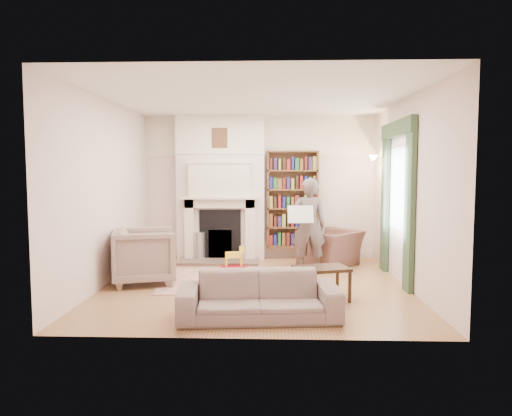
{
  "coord_description": "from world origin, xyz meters",
  "views": [
    {
      "loc": [
        0.25,
        -6.81,
        1.72
      ],
      "look_at": [
        0.0,
        0.25,
        1.15
      ],
      "focal_mm": 32.0,
      "sensor_mm": 36.0,
      "label": 1
    }
  ],
  "objects_px": {
    "bookcase": "(292,199)",
    "sofa": "(259,296)",
    "armchair_left": "(145,256)",
    "armchair_reading": "(331,248)",
    "coffee_table": "(321,284)",
    "paraffin_heater": "(199,246)",
    "rocking_horse": "(233,257)",
    "man_reading": "(309,226)"
  },
  "relations": [
    {
      "from": "armchair_reading",
      "to": "coffee_table",
      "type": "distance_m",
      "value": 2.29
    },
    {
      "from": "armchair_reading",
      "to": "man_reading",
      "type": "bearing_deg",
      "value": 7.62
    },
    {
      "from": "armchair_left",
      "to": "rocking_horse",
      "type": "distance_m",
      "value": 1.7
    },
    {
      "from": "bookcase",
      "to": "sofa",
      "type": "distance_m",
      "value": 3.87
    },
    {
      "from": "paraffin_heater",
      "to": "coffee_table",
      "type": "bearing_deg",
      "value": -52.06
    },
    {
      "from": "armchair_reading",
      "to": "coffee_table",
      "type": "bearing_deg",
      "value": 34.17
    },
    {
      "from": "armchair_left",
      "to": "coffee_table",
      "type": "relative_size",
      "value": 1.33
    },
    {
      "from": "paraffin_heater",
      "to": "rocking_horse",
      "type": "height_order",
      "value": "paraffin_heater"
    },
    {
      "from": "coffee_table",
      "to": "paraffin_heater",
      "type": "xyz_separation_m",
      "value": [
        -2.06,
        2.65,
        0.05
      ]
    },
    {
      "from": "bookcase",
      "to": "sofa",
      "type": "relative_size",
      "value": 0.99
    },
    {
      "from": "bookcase",
      "to": "armchair_left",
      "type": "relative_size",
      "value": 1.99
    },
    {
      "from": "armchair_left",
      "to": "man_reading",
      "type": "relative_size",
      "value": 0.58
    },
    {
      "from": "bookcase",
      "to": "armchair_left",
      "type": "distance_m",
      "value": 3.22
    },
    {
      "from": "sofa",
      "to": "paraffin_heater",
      "type": "bearing_deg",
      "value": 104.8
    },
    {
      "from": "bookcase",
      "to": "coffee_table",
      "type": "relative_size",
      "value": 2.64
    },
    {
      "from": "armchair_reading",
      "to": "coffee_table",
      "type": "relative_size",
      "value": 1.42
    },
    {
      "from": "armchair_reading",
      "to": "rocking_horse",
      "type": "height_order",
      "value": "armchair_reading"
    },
    {
      "from": "coffee_table",
      "to": "paraffin_heater",
      "type": "height_order",
      "value": "paraffin_heater"
    },
    {
      "from": "armchair_reading",
      "to": "bookcase",
      "type": "bearing_deg",
      "value": -90.99
    },
    {
      "from": "armchair_left",
      "to": "coffee_table",
      "type": "height_order",
      "value": "armchair_left"
    },
    {
      "from": "sofa",
      "to": "armchair_reading",
      "type": "bearing_deg",
      "value": 62.94
    },
    {
      "from": "sofa",
      "to": "armchair_left",
      "type": "bearing_deg",
      "value": 132.11
    },
    {
      "from": "armchair_reading",
      "to": "paraffin_heater",
      "type": "bearing_deg",
      "value": -54.58
    },
    {
      "from": "armchair_left",
      "to": "man_reading",
      "type": "xyz_separation_m",
      "value": [
        2.58,
        0.78,
        0.38
      ]
    },
    {
      "from": "armchair_left",
      "to": "sofa",
      "type": "xyz_separation_m",
      "value": [
        1.81,
        -1.67,
        -0.15
      ]
    },
    {
      "from": "armchair_reading",
      "to": "armchair_left",
      "type": "xyz_separation_m",
      "value": [
        -3.03,
        -1.38,
        0.1
      ]
    },
    {
      "from": "rocking_horse",
      "to": "armchair_reading",
      "type": "bearing_deg",
      "value": -3.98
    },
    {
      "from": "paraffin_heater",
      "to": "rocking_horse",
      "type": "bearing_deg",
      "value": -43.14
    },
    {
      "from": "sofa",
      "to": "rocking_horse",
      "type": "distance_m",
      "value": 2.82
    },
    {
      "from": "sofa",
      "to": "coffee_table",
      "type": "height_order",
      "value": "sofa"
    },
    {
      "from": "coffee_table",
      "to": "rocking_horse",
      "type": "height_order",
      "value": "coffee_table"
    },
    {
      "from": "bookcase",
      "to": "armchair_reading",
      "type": "relative_size",
      "value": 1.86
    },
    {
      "from": "bookcase",
      "to": "sofa",
      "type": "xyz_separation_m",
      "value": [
        -0.55,
        -3.72,
        -0.9
      ]
    },
    {
      "from": "man_reading",
      "to": "paraffin_heater",
      "type": "relative_size",
      "value": 2.92
    },
    {
      "from": "armchair_reading",
      "to": "paraffin_heater",
      "type": "xyz_separation_m",
      "value": [
        -2.47,
        0.39,
        -0.05
      ]
    },
    {
      "from": "sofa",
      "to": "bookcase",
      "type": "bearing_deg",
      "value": 76.34
    },
    {
      "from": "armchair_reading",
      "to": "sofa",
      "type": "bearing_deg",
      "value": 22.66
    },
    {
      "from": "armchair_reading",
      "to": "paraffin_heater",
      "type": "height_order",
      "value": "armchair_reading"
    },
    {
      "from": "paraffin_heater",
      "to": "armchair_left",
      "type": "bearing_deg",
      "value": -107.44
    },
    {
      "from": "man_reading",
      "to": "armchair_reading",
      "type": "bearing_deg",
      "value": -129.28
    },
    {
      "from": "sofa",
      "to": "coffee_table",
      "type": "relative_size",
      "value": 2.66
    },
    {
      "from": "armchair_reading",
      "to": "sofa",
      "type": "xyz_separation_m",
      "value": [
        -1.22,
        -3.05,
        -0.05
      ]
    }
  ]
}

